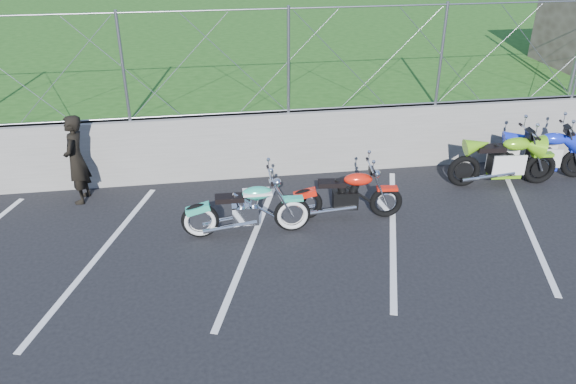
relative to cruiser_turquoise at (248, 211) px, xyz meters
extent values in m
plane|color=black|center=(0.02, -1.26, -0.43)|extent=(90.00, 90.00, 0.00)
cube|color=slate|center=(0.02, 2.24, 0.22)|extent=(30.00, 0.22, 1.30)
cube|color=#205015|center=(0.02, 12.24, 0.22)|extent=(30.00, 20.00, 1.30)
cylinder|color=gray|center=(0.02, 2.24, 2.82)|extent=(28.00, 0.03, 0.03)
cylinder|color=gray|center=(0.02, 2.24, 0.92)|extent=(28.00, 0.03, 0.03)
cube|color=silver|center=(-2.38, -0.26, -0.42)|extent=(1.49, 4.31, 0.01)
cube|color=silver|center=(0.02, -0.26, -0.42)|extent=(1.49, 4.31, 0.01)
cube|color=silver|center=(2.42, -0.26, -0.42)|extent=(1.49, 4.31, 0.01)
cube|color=silver|center=(4.82, -0.26, -0.42)|extent=(1.49, 4.31, 0.01)
torus|color=black|center=(-0.79, 0.01, -0.12)|extent=(0.62, 0.11, 0.62)
torus|color=black|center=(0.73, -0.01, -0.12)|extent=(0.62, 0.11, 0.62)
cube|color=silver|center=(-0.04, 0.00, -0.05)|extent=(0.44, 0.27, 0.32)
ellipsoid|color=#2FBF98|center=(0.16, 0.00, 0.32)|extent=(0.50, 0.24, 0.22)
cube|color=black|center=(-0.29, 0.00, 0.26)|extent=(0.47, 0.23, 0.08)
cube|color=#2FBF98|center=(0.73, -0.01, 0.17)|extent=(0.36, 0.15, 0.06)
cylinder|color=silver|center=(0.37, -0.01, 0.62)|extent=(0.04, 0.68, 0.03)
torus|color=black|center=(1.03, 0.34, -0.14)|extent=(0.58, 0.16, 0.58)
torus|color=black|center=(2.42, 0.19, -0.14)|extent=(0.58, 0.16, 0.58)
cube|color=black|center=(1.71, 0.27, -0.05)|extent=(0.45, 0.30, 0.32)
ellipsoid|color=red|center=(1.91, 0.24, 0.32)|extent=(0.51, 0.28, 0.22)
cube|color=black|center=(1.47, 0.29, 0.25)|extent=(0.49, 0.27, 0.08)
cube|color=red|center=(2.42, 0.19, 0.13)|extent=(0.37, 0.18, 0.06)
cylinder|color=silver|center=(2.11, 0.22, 0.54)|extent=(0.10, 0.67, 0.03)
torus|color=black|center=(4.28, 1.13, -0.11)|extent=(0.65, 0.17, 0.64)
torus|color=black|center=(5.79, 1.02, -0.11)|extent=(0.65, 0.17, 0.64)
cube|color=black|center=(5.01, 1.08, 0.00)|extent=(0.51, 0.34, 0.36)
ellipsoid|color=#6AB817|center=(5.25, 1.06, 0.43)|extent=(0.58, 0.30, 0.25)
cube|color=black|center=(4.74, 1.10, 0.35)|extent=(0.55, 0.30, 0.10)
cube|color=#6AB817|center=(5.79, 1.02, 0.19)|extent=(0.42, 0.19, 0.06)
cylinder|color=silver|center=(5.43, 1.04, 0.67)|extent=(0.09, 0.77, 0.03)
torus|color=black|center=(5.27, 1.51, -0.12)|extent=(0.62, 0.26, 0.61)
torus|color=black|center=(6.68, 1.16, -0.12)|extent=(0.62, 0.26, 0.61)
cube|color=black|center=(5.95, 1.34, -0.02)|extent=(0.52, 0.39, 0.35)
ellipsoid|color=#162BD2|center=(6.17, 1.29, 0.39)|extent=(0.58, 0.37, 0.24)
cube|color=black|center=(5.70, 1.41, 0.32)|extent=(0.55, 0.36, 0.09)
cylinder|color=silver|center=(6.34, 1.24, 0.63)|extent=(0.21, 0.72, 0.03)
imported|color=black|center=(-2.93, 1.65, 0.40)|extent=(0.47, 0.65, 1.65)
camera|label=1|loc=(-0.59, -8.04, 4.48)|focal=35.00mm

